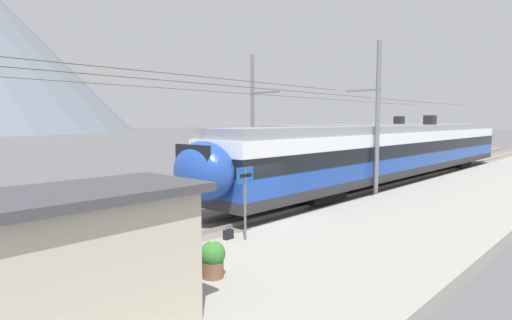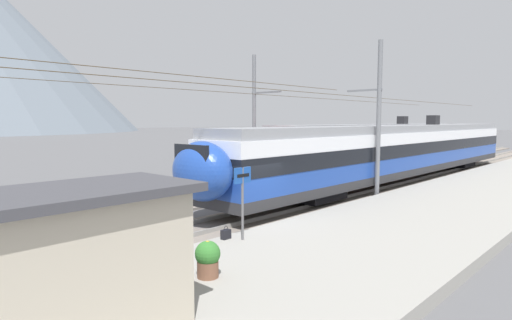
{
  "view_description": "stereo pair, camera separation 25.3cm",
  "coord_description": "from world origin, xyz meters",
  "px_view_note": "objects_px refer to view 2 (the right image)",
  "views": [
    {
      "loc": [
        -11.84,
        -10.83,
        4.16
      ],
      "look_at": [
        2.5,
        2.18,
        2.35
      ],
      "focal_mm": 29.83,
      "sensor_mm": 36.0,
      "label": 1
    },
    {
      "loc": [
        -11.67,
        -11.02,
        4.16
      ],
      "look_at": [
        2.5,
        2.18,
        2.35
      ],
      "focal_mm": 29.83,
      "sensor_mm": 36.0,
      "label": 2
    }
  ],
  "objects_px": {
    "catenary_mast_mid": "(377,118)",
    "handbag_near_sign": "(226,234)",
    "train_far_track": "(378,144)",
    "potted_plant_platform_edge": "(208,257)",
    "passenger_walking": "(155,249)",
    "platform_shelter": "(80,263)",
    "train_near_platform": "(400,150)",
    "platform_sign": "(242,187)",
    "handbag_beside_passenger": "(179,280)",
    "catenary_mast_far_side": "(256,118)"
  },
  "relations": [
    {
      "from": "catenary_mast_mid",
      "to": "train_far_track",
      "type": "bearing_deg",
      "value": 26.6
    },
    {
      "from": "catenary_mast_far_side",
      "to": "platform_shelter",
      "type": "xyz_separation_m",
      "value": [
        -17.0,
        -11.76,
        -2.58
      ]
    },
    {
      "from": "train_near_platform",
      "to": "catenary_mast_mid",
      "type": "height_order",
      "value": "catenary_mast_mid"
    },
    {
      "from": "train_far_track",
      "to": "passenger_walking",
      "type": "height_order",
      "value": "train_far_track"
    },
    {
      "from": "passenger_walking",
      "to": "handbag_near_sign",
      "type": "bearing_deg",
      "value": 25.88
    },
    {
      "from": "train_far_track",
      "to": "handbag_near_sign",
      "type": "distance_m",
      "value": 25.06
    },
    {
      "from": "potted_plant_platform_edge",
      "to": "platform_sign",
      "type": "bearing_deg",
      "value": 30.14
    },
    {
      "from": "train_far_track",
      "to": "catenary_mast_mid",
      "type": "bearing_deg",
      "value": -153.4
    },
    {
      "from": "passenger_walking",
      "to": "handbag_near_sign",
      "type": "xyz_separation_m",
      "value": [
        3.9,
        1.89,
        -0.79
      ]
    },
    {
      "from": "passenger_walking",
      "to": "handbag_near_sign",
      "type": "height_order",
      "value": "passenger_walking"
    },
    {
      "from": "catenary_mast_mid",
      "to": "handbag_beside_passenger",
      "type": "relative_size",
      "value": 105.26
    },
    {
      "from": "train_near_platform",
      "to": "train_far_track",
      "type": "xyz_separation_m",
      "value": [
        6.02,
        4.64,
        -0.01
      ]
    },
    {
      "from": "handbag_beside_passenger",
      "to": "passenger_walking",
      "type": "bearing_deg",
      "value": 159.72
    },
    {
      "from": "handbag_beside_passenger",
      "to": "handbag_near_sign",
      "type": "bearing_deg",
      "value": 31.5
    },
    {
      "from": "catenary_mast_mid",
      "to": "handbag_near_sign",
      "type": "height_order",
      "value": "catenary_mast_mid"
    },
    {
      "from": "train_near_platform",
      "to": "train_far_track",
      "type": "relative_size",
      "value": 1.22
    },
    {
      "from": "catenary_mast_mid",
      "to": "catenary_mast_far_side",
      "type": "height_order",
      "value": "catenary_mast_far_side"
    },
    {
      "from": "potted_plant_platform_edge",
      "to": "handbag_beside_passenger",
      "type": "bearing_deg",
      "value": 177.02
    },
    {
      "from": "train_far_track",
      "to": "platform_sign",
      "type": "height_order",
      "value": "train_far_track"
    },
    {
      "from": "catenary_mast_mid",
      "to": "catenary_mast_far_side",
      "type": "bearing_deg",
      "value": 93.08
    },
    {
      "from": "train_far_track",
      "to": "platform_shelter",
      "type": "distance_m",
      "value": 31.51
    },
    {
      "from": "catenary_mast_mid",
      "to": "platform_sign",
      "type": "bearing_deg",
      "value": -173.68
    },
    {
      "from": "potted_plant_platform_edge",
      "to": "train_near_platform",
      "type": "bearing_deg",
      "value": 12.43
    },
    {
      "from": "handbag_beside_passenger",
      "to": "handbag_near_sign",
      "type": "distance_m",
      "value": 3.98
    },
    {
      "from": "train_near_platform",
      "to": "handbag_near_sign",
      "type": "distance_m",
      "value": 18.21
    },
    {
      "from": "train_near_platform",
      "to": "catenary_mast_far_side",
      "type": "bearing_deg",
      "value": 136.41
    },
    {
      "from": "platform_sign",
      "to": "handbag_near_sign",
      "type": "xyz_separation_m",
      "value": [
        -0.3,
        0.45,
        -1.54
      ]
    },
    {
      "from": "catenary_mast_far_side",
      "to": "platform_shelter",
      "type": "bearing_deg",
      "value": -145.34
    },
    {
      "from": "catenary_mast_mid",
      "to": "handbag_beside_passenger",
      "type": "xyz_separation_m",
      "value": [
        -14.89,
        -2.87,
        -3.73
      ]
    },
    {
      "from": "handbag_beside_passenger",
      "to": "handbag_near_sign",
      "type": "relative_size",
      "value": 0.95
    },
    {
      "from": "handbag_beside_passenger",
      "to": "platform_shelter",
      "type": "xyz_separation_m",
      "value": [
        -2.56,
        -0.68,
        1.21
      ]
    },
    {
      "from": "handbag_beside_passenger",
      "to": "catenary_mast_far_side",
      "type": "bearing_deg",
      "value": 37.47
    },
    {
      "from": "train_near_platform",
      "to": "platform_shelter",
      "type": "distance_m",
      "value": 24.48
    },
    {
      "from": "potted_plant_platform_edge",
      "to": "platform_shelter",
      "type": "distance_m",
      "value": 3.54
    },
    {
      "from": "platform_sign",
      "to": "train_far_track",
      "type": "bearing_deg",
      "value": 17.57
    },
    {
      "from": "train_far_track",
      "to": "potted_plant_platform_edge",
      "type": "height_order",
      "value": "train_far_track"
    },
    {
      "from": "train_far_track",
      "to": "potted_plant_platform_edge",
      "type": "relative_size",
      "value": 32.35
    },
    {
      "from": "platform_sign",
      "to": "passenger_walking",
      "type": "height_order",
      "value": "platform_sign"
    },
    {
      "from": "train_far_track",
      "to": "potted_plant_platform_edge",
      "type": "bearing_deg",
      "value": -160.96
    },
    {
      "from": "train_far_track",
      "to": "passenger_walking",
      "type": "xyz_separation_m",
      "value": [
        -27.9,
        -8.94,
        -0.9
      ]
    },
    {
      "from": "passenger_walking",
      "to": "handbag_near_sign",
      "type": "distance_m",
      "value": 4.41
    },
    {
      "from": "platform_sign",
      "to": "handbag_near_sign",
      "type": "relative_size",
      "value": 5.39
    },
    {
      "from": "train_far_track",
      "to": "potted_plant_platform_edge",
      "type": "xyz_separation_m",
      "value": [
        -26.57,
        -9.17,
        -1.35
      ]
    },
    {
      "from": "passenger_walking",
      "to": "potted_plant_platform_edge",
      "type": "bearing_deg",
      "value": -9.82
    },
    {
      "from": "train_far_track",
      "to": "platform_shelter",
      "type": "relative_size",
      "value": 7.57
    },
    {
      "from": "train_far_track",
      "to": "handbag_beside_passenger",
      "type": "distance_m",
      "value": 28.92
    },
    {
      "from": "handbag_near_sign",
      "to": "platform_sign",
      "type": "bearing_deg",
      "value": -56.07
    },
    {
      "from": "train_far_track",
      "to": "catenary_mast_far_side",
      "type": "xyz_separation_m",
      "value": [
        -12.94,
        1.95,
        2.09
      ]
    },
    {
      "from": "train_near_platform",
      "to": "catenary_mast_far_side",
      "type": "relative_size",
      "value": 0.83
    },
    {
      "from": "train_far_track",
      "to": "catenary_mast_far_side",
      "type": "bearing_deg",
      "value": 171.44
    }
  ]
}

